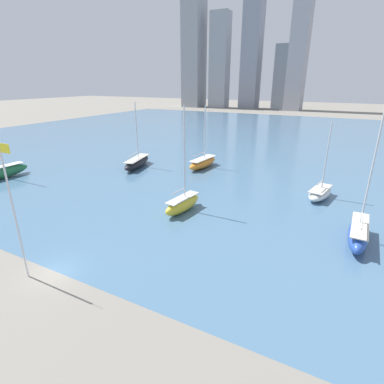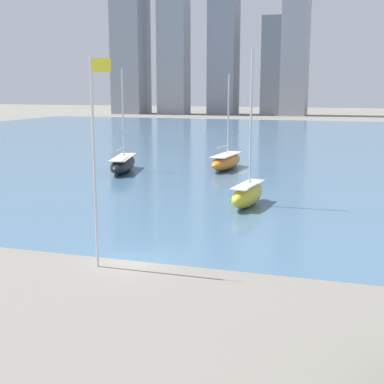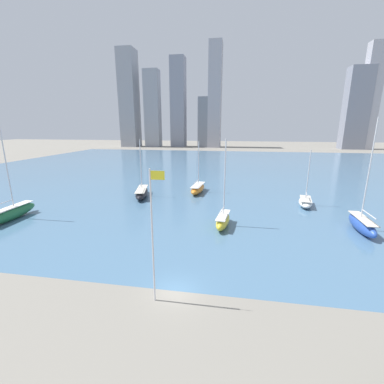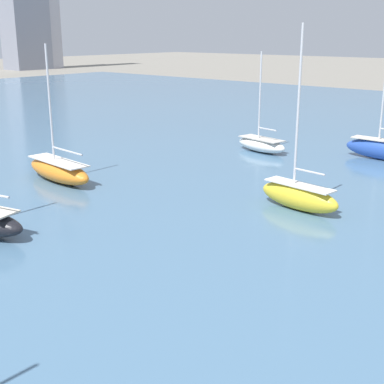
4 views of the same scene
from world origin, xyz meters
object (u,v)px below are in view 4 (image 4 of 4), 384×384
at_px(sailboat_orange, 59,170).
at_px(sailboat_white, 261,144).
at_px(sailboat_blue, 384,148).
at_px(sailboat_yellow, 299,195).

height_order(sailboat_orange, sailboat_white, sailboat_orange).
distance_m(sailboat_blue, sailboat_orange, 32.30).
distance_m(sailboat_yellow, sailboat_orange, 20.91).
xyz_separation_m(sailboat_blue, sailboat_white, (-4.83, 11.65, -0.33)).
height_order(sailboat_yellow, sailboat_white, sailboat_yellow).
bearing_deg(sailboat_blue, sailboat_white, 114.31).
bearing_deg(sailboat_orange, sailboat_blue, -29.42).
relative_size(sailboat_blue, sailboat_white, 1.51).
relative_size(sailboat_yellow, sailboat_white, 1.24).
height_order(sailboat_blue, sailboat_orange, sailboat_blue).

